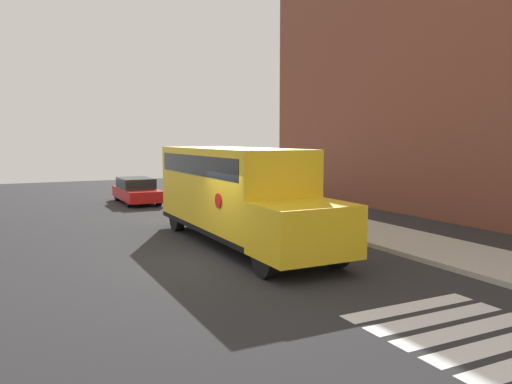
# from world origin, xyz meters

# --- Properties ---
(ground_plane) EXTENTS (60.00, 60.00, 0.00)m
(ground_plane) POSITION_xyz_m (0.00, 0.00, 0.00)
(ground_plane) COLOR #28282B
(sidewalk_strip) EXTENTS (44.00, 3.00, 0.15)m
(sidewalk_strip) POSITION_xyz_m (0.00, 6.50, 0.07)
(sidewalk_strip) COLOR #B2ADA3
(sidewalk_strip) RESTS_ON ground
(crosswalk_stripes) EXTENTS (4.00, 3.20, 0.01)m
(crosswalk_stripes) POSITION_xyz_m (7.32, 2.00, 0.00)
(crosswalk_stripes) COLOR white
(crosswalk_stripes) RESTS_ON ground
(school_bus) EXTENTS (9.50, 2.57, 3.17)m
(school_bus) POSITION_xyz_m (-1.94, 1.44, 1.80)
(school_bus) COLOR yellow
(school_bus) RESTS_ON ground
(parked_car) EXTENTS (4.54, 1.79, 1.35)m
(parked_car) POSITION_xyz_m (-13.95, 0.95, 0.68)
(parked_car) COLOR red
(parked_car) RESTS_ON ground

